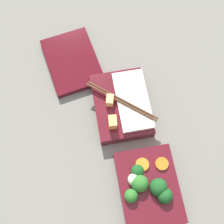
# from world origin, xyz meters

# --- Properties ---
(ground_plane) EXTENTS (3.00, 3.00, 0.00)m
(ground_plane) POSITION_xyz_m (0.00, 0.00, 0.00)
(ground_plane) COLOR slate
(bento_tray_vegetable) EXTENTS (0.19, 0.14, 0.07)m
(bento_tray_vegetable) POSITION_xyz_m (-0.12, -0.01, 0.03)
(bento_tray_vegetable) COLOR #510F19
(bento_tray_vegetable) RESTS_ON ground_plane
(bento_tray_rice) EXTENTS (0.19, 0.17, 0.07)m
(bento_tray_rice) POSITION_xyz_m (0.11, 0.02, 0.02)
(bento_tray_rice) COLOR #510F19
(bento_tray_rice) RESTS_ON ground_plane
(bento_lid) EXTENTS (0.21, 0.17, 0.02)m
(bento_lid) POSITION_xyz_m (0.27, 0.13, 0.01)
(bento_lid) COLOR #510F19
(bento_lid) RESTS_ON ground_plane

